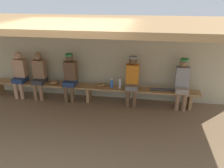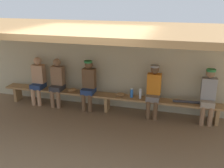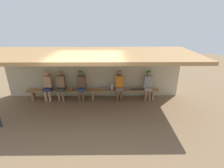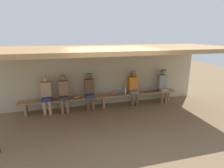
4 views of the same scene
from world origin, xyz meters
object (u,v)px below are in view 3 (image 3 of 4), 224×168
object	(u,v)px
water_bottle_blue	(112,87)
baseball_glove_dark_brown	(101,89)
player_rightmost	(61,85)
player_middle	(148,84)
water_bottle_clear	(107,87)
player_in_blue	(81,84)
player_in_red	(48,85)
player_with_sunglasses	(119,84)
baseball_bat	(139,89)
baseball_glove_worn	(71,89)
bench	(93,91)

from	to	relation	value
water_bottle_blue	baseball_glove_dark_brown	distance (m)	0.52
player_rightmost	player_middle	bearing A→B (deg)	0.01
water_bottle_blue	water_bottle_clear	xyz separation A→B (m)	(-0.23, 0.02, -0.01)
player_middle	water_bottle_clear	xyz separation A→B (m)	(-1.84, 0.00, -0.17)
player_rightmost	player_in_blue	bearing A→B (deg)	0.03
player_middle	player_in_red	xyz separation A→B (m)	(-4.52, -0.00, -0.02)
player_with_sunglasses	player_in_blue	xyz separation A→B (m)	(-1.72, 0.00, 0.00)
player_in_blue	water_bottle_clear	xyz separation A→B (m)	(1.17, 0.00, -0.17)
player_middle	player_in_blue	xyz separation A→B (m)	(-3.01, 0.00, 0.00)
player_middle	baseball_glove_dark_brown	size ratio (longest dim) A/B	5.60
player_in_red	player_in_blue	world-z (taller)	player_in_blue
player_in_red	water_bottle_blue	distance (m)	2.91
water_bottle_clear	baseball_bat	xyz separation A→B (m)	(1.45, -0.01, -0.08)
player_in_red	baseball_glove_worn	distance (m)	1.07
baseball_glove_dark_brown	water_bottle_clear	bearing A→B (deg)	-18.53
water_bottle_clear	baseball_glove_worn	bearing A→B (deg)	-179.19
player_with_sunglasses	player_in_red	world-z (taller)	player_with_sunglasses
player_rightmost	water_bottle_clear	distance (m)	2.10
bench	water_bottle_blue	bearing A→B (deg)	-0.87
player_with_sunglasses	bench	bearing A→B (deg)	-179.83
bench	baseball_glove_dark_brown	distance (m)	0.39
player_rightmost	player_middle	size ratio (longest dim) A/B	0.99
player_in_red	player_rightmost	bearing A→B (deg)	0.00
bench	player_with_sunglasses	world-z (taller)	player_with_sunglasses
player_with_sunglasses	baseball_glove_worn	distance (m)	2.21
water_bottle_blue	baseball_glove_dark_brown	bearing A→B (deg)	177.17
player_with_sunglasses	baseball_bat	size ratio (longest dim) A/B	1.62
water_bottle_blue	player_in_blue	bearing A→B (deg)	179.31
player_middle	baseball_glove_worn	size ratio (longest dim) A/B	5.60
player_in_blue	water_bottle_clear	size ratio (longest dim) A/B	5.55
player_middle	baseball_glove_dark_brown	bearing A→B (deg)	179.77
water_bottle_blue	baseball_glove_worn	xyz separation A→B (m)	(-1.87, -0.00, -0.08)
water_bottle_blue	bench	bearing A→B (deg)	179.13
player_in_red	baseball_bat	bearing A→B (deg)	-0.04
bench	water_bottle_clear	world-z (taller)	water_bottle_clear
baseball_glove_worn	baseball_bat	bearing A→B (deg)	-30.47
bench	water_bottle_clear	distance (m)	0.68
bench	baseball_glove_worn	distance (m)	0.99
player_in_red	baseball_glove_dark_brown	world-z (taller)	player_in_red
baseball_glove_dark_brown	baseball_bat	world-z (taller)	baseball_glove_dark_brown
baseball_glove_dark_brown	player_rightmost	bearing A→B (deg)	162.67
player_in_blue	water_bottle_blue	xyz separation A→B (m)	(1.40, -0.02, -0.16)
bench	water_bottle_clear	xyz separation A→B (m)	(0.66, 0.01, 0.19)
player_rightmost	player_in_red	world-z (taller)	same
bench	player_middle	bearing A→B (deg)	0.08
water_bottle_blue	water_bottle_clear	bearing A→B (deg)	174.74
baseball_bat	player_in_blue	bearing A→B (deg)	175.17
bench	player_with_sunglasses	xyz separation A→B (m)	(1.21, 0.00, 0.36)
player_with_sunglasses	water_bottle_blue	distance (m)	0.36
baseball_bat	water_bottle_blue	bearing A→B (deg)	175.87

